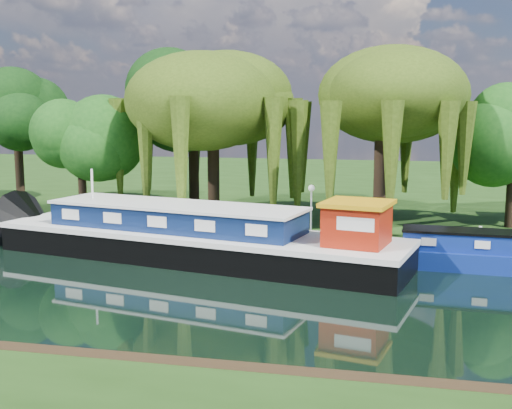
# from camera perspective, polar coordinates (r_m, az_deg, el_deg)

# --- Properties ---
(ground) EXTENTS (120.00, 120.00, 0.00)m
(ground) POSITION_cam_1_polar(r_m,az_deg,el_deg) (25.17, 0.66, -7.83)
(ground) COLOR black
(far_bank) EXTENTS (120.00, 52.00, 0.45)m
(far_bank) POSITION_cam_1_polar(r_m,az_deg,el_deg) (58.27, 7.38, 1.73)
(far_bank) COLOR #19360E
(far_bank) RESTS_ON ground
(dutch_barge) EXTENTS (20.59, 8.64, 4.24)m
(dutch_barge) POSITION_cam_1_polar(r_m,az_deg,el_deg) (30.34, -5.05, -2.97)
(dutch_barge) COLOR black
(dutch_barge) RESTS_ON ground
(narrowboat) EXTENTS (12.91, 2.98, 1.87)m
(narrowboat) POSITION_cam_1_polar(r_m,az_deg,el_deg) (30.33, 21.46, -4.29)
(narrowboat) COLOR navy
(narrowboat) RESTS_ON ground
(red_dinghy) EXTENTS (3.14, 2.39, 0.61)m
(red_dinghy) POSITION_cam_1_polar(r_m,az_deg,el_deg) (32.14, -11.19, -4.37)
(red_dinghy) COLOR maroon
(red_dinghy) RESTS_ON ground
(willow_left) EXTENTS (7.91, 7.91, 9.48)m
(willow_left) POSITION_cam_1_polar(r_m,az_deg,el_deg) (37.95, -3.86, 8.91)
(willow_left) COLOR black
(willow_left) RESTS_ON far_bank
(willow_right) EXTENTS (7.56, 7.56, 9.21)m
(willow_right) POSITION_cam_1_polar(r_m,az_deg,el_deg) (36.06, 11.13, 8.52)
(willow_right) COLOR black
(willow_right) RESTS_ON far_bank
(tree_far_left) EXTENTS (4.45, 4.45, 7.17)m
(tree_far_left) POSITION_cam_1_polar(r_m,az_deg,el_deg) (39.85, -15.35, 5.78)
(tree_far_left) COLOR black
(tree_far_left) RESTS_ON far_bank
(tree_far_back) EXTENTS (5.04, 5.04, 8.48)m
(tree_far_back) POSITION_cam_1_polar(r_m,az_deg,el_deg) (47.55, -20.50, 7.15)
(tree_far_back) COLOR black
(tree_far_back) RESTS_ON far_bank
(tree_far_mid) EXTENTS (5.85, 5.85, 9.57)m
(tree_far_mid) POSITION_cam_1_polar(r_m,az_deg,el_deg) (42.24, -5.63, 8.44)
(tree_far_mid) COLOR black
(tree_far_mid) RESTS_ON far_bank
(lamppost) EXTENTS (0.36, 0.36, 2.56)m
(lamppost) POSITION_cam_1_polar(r_m,az_deg,el_deg) (34.75, 4.95, 0.79)
(lamppost) COLOR silver
(lamppost) RESTS_ON far_bank
(mooring_posts) EXTENTS (19.16, 0.16, 1.00)m
(mooring_posts) POSITION_cam_1_polar(r_m,az_deg,el_deg) (33.08, 2.73, -2.16)
(mooring_posts) COLOR silver
(mooring_posts) RESTS_ON far_bank
(reeds_near) EXTENTS (33.70, 1.50, 1.10)m
(reeds_near) POSITION_cam_1_polar(r_m,az_deg,el_deg) (17.49, 18.55, -13.92)
(reeds_near) COLOR #184913
(reeds_near) RESTS_ON ground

